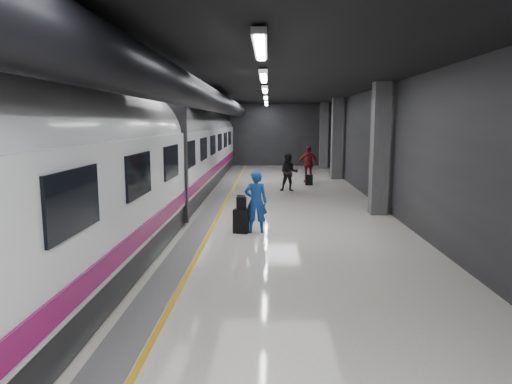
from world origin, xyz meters
TOP-DOWN VIEW (x-y plane):
  - ground at (0.00, 0.00)m, footprint 40.00×40.00m
  - platform_hall at (-0.29, 0.96)m, footprint 10.02×40.02m
  - train at (-3.25, -0.00)m, footprint 3.05×38.00m
  - traveler_main at (0.38, -0.84)m, footprint 0.67×0.45m
  - suitcase_main at (-0.04, -0.92)m, footprint 0.47×0.34m
  - shoulder_bag at (-0.02, -0.93)m, footprint 0.29×0.18m
  - traveler_far_a at (1.69, 7.23)m, footprint 0.88×0.71m
  - traveler_far_b at (2.86, 10.53)m, footprint 1.21×0.72m
  - suitcase_far at (2.81, 9.30)m, footprint 0.37×0.24m

SIDE VIEW (x-z plane):
  - ground at x=0.00m, z-range 0.00..0.00m
  - suitcase_far at x=2.81m, z-range 0.00..0.53m
  - suitcase_main at x=-0.04m, z-range 0.00..0.69m
  - traveler_far_a at x=1.69m, z-range 0.00..1.75m
  - shoulder_bag at x=-0.02m, z-range 0.69..1.05m
  - traveler_main at x=0.38m, z-range 0.00..1.80m
  - traveler_far_b at x=2.86m, z-range 0.00..1.93m
  - train at x=-3.25m, z-range 0.04..4.09m
  - platform_hall at x=-0.29m, z-range 1.28..5.79m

